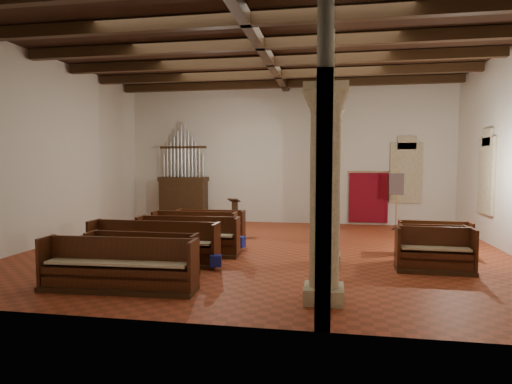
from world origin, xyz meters
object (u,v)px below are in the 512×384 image
object	(u,v)px
pipe_organ	(184,191)
processional_banner	(396,209)
lectern	(235,213)
aisle_pew_0	(434,257)
nave_pew_0	(118,274)

from	to	relation	value
pipe_organ	processional_banner	xyz separation A→B (m)	(8.96, -0.73, -0.57)
pipe_organ	lectern	bearing A→B (deg)	-8.66
processional_banner	aisle_pew_0	bearing A→B (deg)	-75.52
pipe_organ	processional_banner	size ratio (longest dim) A/B	1.84
processional_banner	nave_pew_0	size ratio (longest dim) A/B	0.73
lectern	aisle_pew_0	size ratio (longest dim) A/B	0.62
aisle_pew_0	lectern	bearing A→B (deg)	134.74
lectern	processional_banner	world-z (taller)	processional_banner
pipe_organ	lectern	world-z (taller)	pipe_organ
pipe_organ	aisle_pew_0	world-z (taller)	pipe_organ
nave_pew_0	aisle_pew_0	distance (m)	7.31
lectern	processional_banner	xyz separation A→B (m)	(6.56, -0.36, 0.34)
nave_pew_0	aisle_pew_0	xyz separation A→B (m)	(6.79, 2.72, 0.01)
pipe_organ	processional_banner	world-z (taller)	pipe_organ
pipe_organ	nave_pew_0	world-z (taller)	pipe_organ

